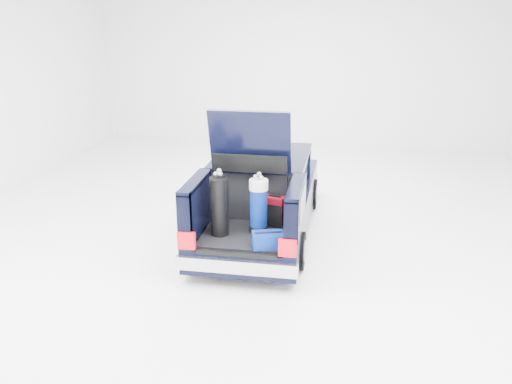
% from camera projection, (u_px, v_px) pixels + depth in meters
% --- Properties ---
extents(ground, '(14.00, 14.00, 0.00)m').
position_uv_depth(ground, '(261.00, 232.00, 9.98)').
color(ground, white).
rests_on(ground, ground).
extents(car, '(1.87, 4.65, 2.47)m').
position_uv_depth(car, '(262.00, 196.00, 9.87)').
color(car, black).
rests_on(car, ground).
extents(red_suitcase, '(0.35, 0.27, 0.52)m').
position_uv_depth(red_suitcase, '(275.00, 211.00, 8.63)').
color(red_suitcase, '#66030D').
rests_on(red_suitcase, car).
extents(black_golf_bag, '(0.33, 0.37, 1.04)m').
position_uv_depth(black_golf_bag, '(219.00, 206.00, 8.23)').
color(black_golf_bag, black).
rests_on(black_golf_bag, car).
extents(blue_golf_bag, '(0.38, 0.38, 0.97)m').
position_uv_depth(blue_golf_bag, '(259.00, 206.00, 8.33)').
color(blue_golf_bag, black).
rests_on(blue_golf_bag, car).
extents(blue_duffel, '(0.52, 0.41, 0.24)m').
position_uv_depth(blue_duffel, '(268.00, 240.00, 7.92)').
color(blue_duffel, navy).
rests_on(blue_duffel, car).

